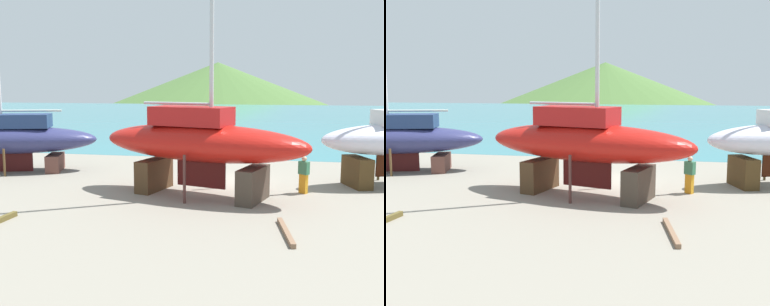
{
  "view_description": "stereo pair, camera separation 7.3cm",
  "coord_description": "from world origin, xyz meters",
  "views": [
    {
      "loc": [
        2.57,
        -22.24,
        4.71
      ],
      "look_at": [
        -1.71,
        -0.78,
        1.45
      ],
      "focal_mm": 44.03,
      "sensor_mm": 36.0,
      "label": 1
    },
    {
      "loc": [
        2.64,
        -22.22,
        4.71
      ],
      "look_at": [
        -1.71,
        -0.78,
        1.45
      ],
      "focal_mm": 44.03,
      "sensor_mm": 36.0,
      "label": 2
    }
  ],
  "objects": [
    {
      "name": "worker",
      "position": [
        3.4,
        -1.88,
        0.83
      ],
      "size": [
        0.49,
        0.46,
        1.61
      ],
      "rotation": [
        0.0,
        0.0,
        0.91
      ],
      "color": "orange",
      "rests_on": "ground"
    },
    {
      "name": "sailboat_mid_port",
      "position": [
        -0.89,
        -3.11,
        2.26
      ],
      "size": [
        9.63,
        5.13,
        15.68
      ],
      "rotation": [
        0.0,
        0.0,
        -0.28
      ],
      "color": "#43372C",
      "rests_on": "ground"
    },
    {
      "name": "sea_water",
      "position": [
        0.0,
        44.16,
        0.0
      ],
      "size": [
        174.79,
        74.85,
        0.01
      ],
      "primitive_type": "cube",
      "color": "teal",
      "rests_on": "ground"
    },
    {
      "name": "timber_long_fore",
      "position": [
        2.68,
        -7.68,
        0.07
      ],
      "size": [
        0.59,
        2.7,
        0.15
      ],
      "primitive_type": "cube",
      "rotation": [
        0.0,
        0.0,
        1.73
      ],
      "color": "#816047",
      "rests_on": "ground"
    },
    {
      "name": "ground_plane",
      "position": [
        0.0,
        -3.95,
        0.0
      ],
      "size": [
        43.7,
        43.7,
        0.0
      ],
      "primitive_type": "plane",
      "color": "gray"
    },
    {
      "name": "sailboat_small_center",
      "position": [
        -11.73,
        0.28,
        1.77
      ],
      "size": [
        9.37,
        4.97,
        15.03
      ],
      "rotation": [
        0.0,
        0.0,
        3.43
      ],
      "color": "brown",
      "rests_on": "ground"
    },
    {
      "name": "headland_hill",
      "position": [
        -22.25,
        151.33,
        0.0
      ],
      "size": [
        126.7,
        126.7,
        24.45
      ],
      "primitive_type": "cone",
      "color": "#486C34",
      "rests_on": "ground"
    }
  ]
}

